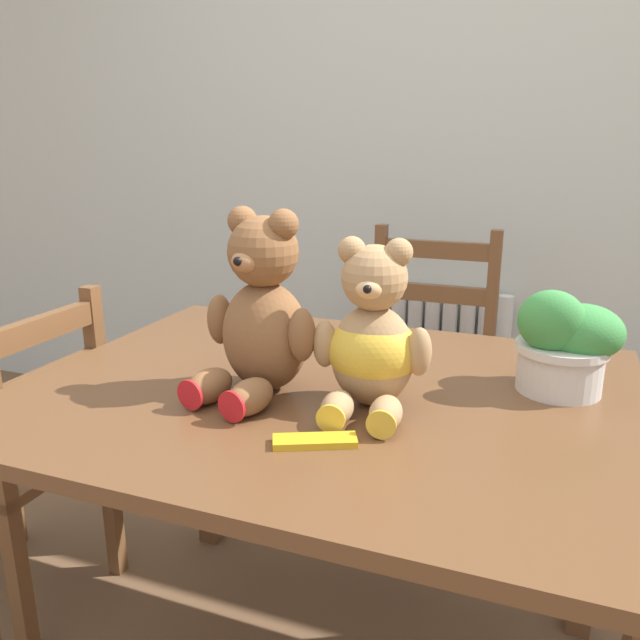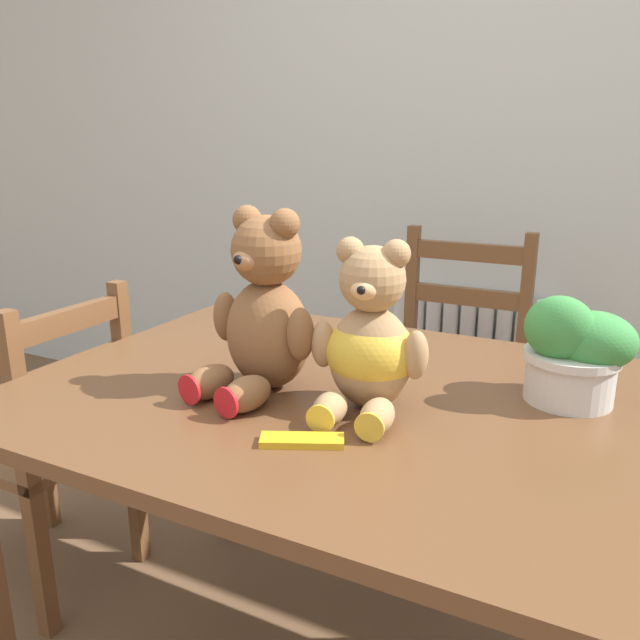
{
  "view_description": "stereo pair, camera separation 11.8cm",
  "coord_description": "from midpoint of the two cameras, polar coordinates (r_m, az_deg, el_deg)",
  "views": [
    {
      "loc": [
        0.41,
        -0.63,
        1.26
      ],
      "look_at": [
        0.0,
        0.43,
        0.93
      ],
      "focal_mm": 35.0,
      "sensor_mm": 36.0,
      "label": 1
    },
    {
      "loc": [
        0.52,
        -0.58,
        1.26
      ],
      "look_at": [
        0.0,
        0.43,
        0.93
      ],
      "focal_mm": 35.0,
      "sensor_mm": 36.0,
      "label": 2
    }
  ],
  "objects": [
    {
      "name": "chocolate_bar",
      "position": [
        1.04,
        -3.77,
        -11.06
      ],
      "size": [
        0.14,
        0.1,
        0.01
      ],
      "primitive_type": "cube",
      "rotation": [
        0.0,
        0.0,
        0.43
      ],
      "color": "gold",
      "rests_on": "dining_table"
    },
    {
      "name": "dining_table",
      "position": [
        1.32,
        -1.99,
        -10.51
      ],
      "size": [
        1.22,
        0.95,
        0.78
      ],
      "color": "brown",
      "rests_on": "ground_plane"
    },
    {
      "name": "teddy_bear_right",
      "position": [
        1.14,
        1.87,
        -2.01
      ],
      "size": [
        0.22,
        0.24,
        0.32
      ],
      "rotation": [
        0.0,
        0.0,
        3.24
      ],
      "color": "tan",
      "rests_on": "dining_table"
    },
    {
      "name": "wooden_chair_behind",
      "position": [
        2.18,
        7.78,
        -5.38
      ],
      "size": [
        0.44,
        0.46,
        0.97
      ],
      "rotation": [
        0.0,
        0.0,
        3.14
      ],
      "color": "brown",
      "rests_on": "ground_plane"
    },
    {
      "name": "teddy_bear_left",
      "position": [
        1.22,
        -8.19,
        0.4
      ],
      "size": [
        0.26,
        0.27,
        0.36
      ],
      "rotation": [
        0.0,
        0.0,
        2.95
      ],
      "color": "brown",
      "rests_on": "dining_table"
    },
    {
      "name": "wall_back",
      "position": [
        2.52,
        10.82,
        16.66
      ],
      "size": [
        8.0,
        0.04,
        2.6
      ],
      "primitive_type": "cube",
      "color": "silver",
      "rests_on": "ground_plane"
    },
    {
      "name": "wooden_chair_side",
      "position": [
        1.92,
        -27.61,
        -11.05
      ],
      "size": [
        0.44,
        0.39,
        0.89
      ],
      "rotation": [
        0.0,
        0.0,
        1.57
      ],
      "color": "brown",
      "rests_on": "ground_plane"
    },
    {
      "name": "radiator",
      "position": [
        2.63,
        8.7,
        -5.3
      ],
      "size": [
        0.63,
        0.1,
        0.69
      ],
      "color": "white",
      "rests_on": "ground_plane"
    },
    {
      "name": "potted_plant",
      "position": [
        1.29,
        18.96,
        -1.91
      ],
      "size": [
        0.2,
        0.18,
        0.21
      ],
      "color": "beige",
      "rests_on": "dining_table"
    }
  ]
}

